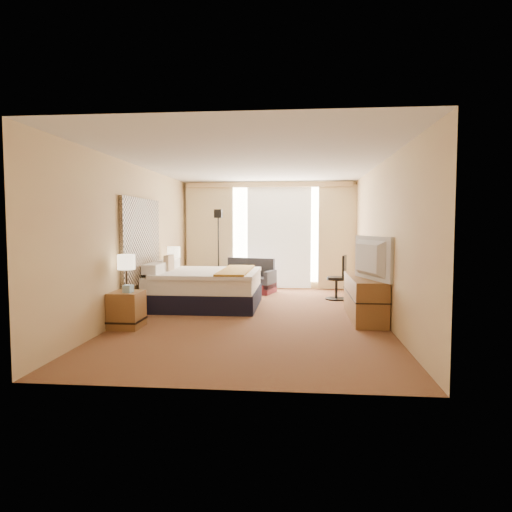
# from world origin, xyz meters

# --- Properties ---
(floor) EXTENTS (4.20, 7.00, 0.02)m
(floor) POSITION_xyz_m (0.00, 0.00, 0.00)
(floor) COLOR #561B18
(floor) RESTS_ON ground
(ceiling) EXTENTS (4.20, 7.00, 0.02)m
(ceiling) POSITION_xyz_m (0.00, 0.00, 2.60)
(ceiling) COLOR beige
(ceiling) RESTS_ON wall_back
(wall_back) EXTENTS (4.20, 0.02, 2.60)m
(wall_back) POSITION_xyz_m (0.00, 3.50, 1.30)
(wall_back) COLOR #D1B97F
(wall_back) RESTS_ON ground
(wall_front) EXTENTS (4.20, 0.02, 2.60)m
(wall_front) POSITION_xyz_m (0.00, -3.50, 1.30)
(wall_front) COLOR #D1B97F
(wall_front) RESTS_ON ground
(wall_left) EXTENTS (0.02, 7.00, 2.60)m
(wall_left) POSITION_xyz_m (-2.10, 0.00, 1.30)
(wall_left) COLOR #D1B97F
(wall_left) RESTS_ON ground
(wall_right) EXTENTS (0.02, 7.00, 2.60)m
(wall_right) POSITION_xyz_m (2.10, 0.00, 1.30)
(wall_right) COLOR #D1B97F
(wall_right) RESTS_ON ground
(headboard) EXTENTS (0.06, 1.85, 1.50)m
(headboard) POSITION_xyz_m (-2.06, 0.20, 1.28)
(headboard) COLOR black
(headboard) RESTS_ON wall_left
(nightstand_left) EXTENTS (0.45, 0.52, 0.55)m
(nightstand_left) POSITION_xyz_m (-1.87, -1.05, 0.28)
(nightstand_left) COLOR brown
(nightstand_left) RESTS_ON floor
(nightstand_right) EXTENTS (0.45, 0.52, 0.55)m
(nightstand_right) POSITION_xyz_m (-1.87, 1.45, 0.28)
(nightstand_right) COLOR brown
(nightstand_right) RESTS_ON floor
(media_dresser) EXTENTS (0.50, 1.80, 0.70)m
(media_dresser) POSITION_xyz_m (1.83, 0.00, 0.35)
(media_dresser) COLOR brown
(media_dresser) RESTS_ON floor
(window) EXTENTS (2.30, 0.02, 2.30)m
(window) POSITION_xyz_m (0.25, 3.47, 1.32)
(window) COLOR white
(window) RESTS_ON wall_back
(curtains) EXTENTS (4.12, 0.19, 2.56)m
(curtains) POSITION_xyz_m (-0.00, 3.39, 1.41)
(curtains) COLOR beige
(curtains) RESTS_ON floor
(bed) EXTENTS (2.02, 1.85, 0.98)m
(bed) POSITION_xyz_m (-1.06, 0.85, 0.36)
(bed) COLOR black
(bed) RESTS_ON floor
(loveseat) EXTENTS (1.38, 0.98, 0.78)m
(loveseat) POSITION_xyz_m (-0.45, 2.75, 0.26)
(loveseat) COLOR #51171D
(loveseat) RESTS_ON floor
(floor_lamp) EXTENTS (0.24, 0.24, 1.92)m
(floor_lamp) POSITION_xyz_m (-1.15, 2.89, 1.35)
(floor_lamp) COLOR black
(floor_lamp) RESTS_ON floor
(desk_chair) EXTENTS (0.45, 0.45, 0.93)m
(desk_chair) POSITION_xyz_m (1.57, 1.87, 0.41)
(desk_chair) COLOR black
(desk_chair) RESTS_ON floor
(lamp_left) EXTENTS (0.27, 0.27, 0.56)m
(lamp_left) POSITION_xyz_m (-1.89, -0.98, 0.98)
(lamp_left) COLOR black
(lamp_left) RESTS_ON nightstand_left
(lamp_right) EXTENTS (0.26, 0.26, 0.56)m
(lamp_right) POSITION_xyz_m (-1.85, 1.53, 0.98)
(lamp_right) COLOR black
(lamp_right) RESTS_ON nightstand_right
(tissue_box) EXTENTS (0.14, 0.14, 0.11)m
(tissue_box) POSITION_xyz_m (-1.81, -1.11, 0.61)
(tissue_box) COLOR #94C1E4
(tissue_box) RESTS_ON nightstand_left
(telephone) EXTENTS (0.21, 0.17, 0.08)m
(telephone) POSITION_xyz_m (-1.88, 1.45, 0.59)
(telephone) COLOR black
(telephone) RESTS_ON nightstand_right
(television) EXTENTS (0.51, 1.18, 0.68)m
(television) POSITION_xyz_m (1.78, -0.44, 1.04)
(television) COLOR black
(television) RESTS_ON media_dresser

